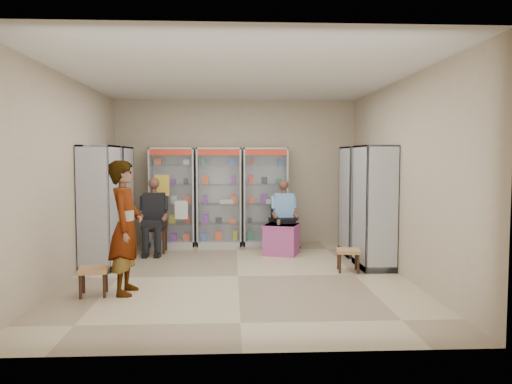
{
  "coord_description": "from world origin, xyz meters",
  "views": [
    {
      "loc": [
        -0.09,
        -7.49,
        1.81
      ],
      "look_at": [
        0.31,
        0.7,
        1.24
      ],
      "focal_mm": 35.0,
      "sensor_mm": 36.0,
      "label": 1
    }
  ],
  "objects_px": {
    "seated_shopkeeper": "(283,217)",
    "wooden_chair": "(155,228)",
    "cabinet_right_near": "(374,207)",
    "cabinet_left_near": "(100,207)",
    "cabinet_left_far": "(116,201)",
    "cabinet_back_mid": "(219,197)",
    "cabinet_right_far": "(357,201)",
    "office_chair": "(283,224)",
    "cabinet_back_left": "(173,197)",
    "standing_man": "(126,227)",
    "pink_trunk": "(282,239)",
    "woven_stool_b": "(94,282)",
    "woven_stool_a": "(348,260)",
    "cabinet_back_right": "(265,197)"
  },
  "relations": [
    {
      "from": "cabinet_back_mid",
      "to": "cabinet_right_near",
      "type": "height_order",
      "value": "same"
    },
    {
      "from": "cabinet_back_mid",
      "to": "cabinet_right_far",
      "type": "relative_size",
      "value": 1.0
    },
    {
      "from": "pink_trunk",
      "to": "office_chair",
      "type": "bearing_deg",
      "value": 80.71
    },
    {
      "from": "cabinet_back_left",
      "to": "woven_stool_a",
      "type": "xyz_separation_m",
      "value": [
        3.05,
        -2.5,
        -0.82
      ]
    },
    {
      "from": "cabinet_right_far",
      "to": "wooden_chair",
      "type": "bearing_deg",
      "value": 83.96
    },
    {
      "from": "seated_shopkeeper",
      "to": "standing_man",
      "type": "relative_size",
      "value": 0.73
    },
    {
      "from": "office_chair",
      "to": "woven_stool_b",
      "type": "bearing_deg",
      "value": -137.67
    },
    {
      "from": "cabinet_back_left",
      "to": "cabinet_back_right",
      "type": "distance_m",
      "value": 1.9
    },
    {
      "from": "cabinet_back_mid",
      "to": "standing_man",
      "type": "bearing_deg",
      "value": -107.55
    },
    {
      "from": "cabinet_back_left",
      "to": "cabinet_left_near",
      "type": "relative_size",
      "value": 1.0
    },
    {
      "from": "cabinet_back_mid",
      "to": "cabinet_right_far",
      "type": "height_order",
      "value": "same"
    },
    {
      "from": "cabinet_right_near",
      "to": "pink_trunk",
      "type": "xyz_separation_m",
      "value": [
        -1.4,
        1.18,
        -0.72
      ]
    },
    {
      "from": "cabinet_back_left",
      "to": "seated_shopkeeper",
      "type": "relative_size",
      "value": 1.55
    },
    {
      "from": "cabinet_left_near",
      "to": "wooden_chair",
      "type": "bearing_deg",
      "value": 152.39
    },
    {
      "from": "cabinet_back_mid",
      "to": "cabinet_right_near",
      "type": "distance_m",
      "value": 3.41
    },
    {
      "from": "cabinet_back_right",
      "to": "cabinet_right_far",
      "type": "relative_size",
      "value": 1.0
    },
    {
      "from": "cabinet_left_far",
      "to": "seated_shopkeeper",
      "type": "xyz_separation_m",
      "value": [
        3.14,
        0.28,
        -0.36
      ]
    },
    {
      "from": "cabinet_back_left",
      "to": "cabinet_right_far",
      "type": "xyz_separation_m",
      "value": [
        3.53,
        -1.13,
        0.0
      ]
    },
    {
      "from": "cabinet_right_near",
      "to": "pink_trunk",
      "type": "relative_size",
      "value": 3.42
    },
    {
      "from": "cabinet_back_mid",
      "to": "office_chair",
      "type": "bearing_deg",
      "value": -25.58
    },
    {
      "from": "cabinet_left_near",
      "to": "woven_stool_a",
      "type": "distance_m",
      "value": 4.09
    },
    {
      "from": "cabinet_back_left",
      "to": "pink_trunk",
      "type": "height_order",
      "value": "cabinet_back_left"
    },
    {
      "from": "cabinet_back_mid",
      "to": "cabinet_right_far",
      "type": "xyz_separation_m",
      "value": [
        2.58,
        -1.13,
        0.0
      ]
    },
    {
      "from": "cabinet_right_near",
      "to": "cabinet_left_near",
      "type": "xyz_separation_m",
      "value": [
        -4.46,
        0.2,
        0.0
      ]
    },
    {
      "from": "cabinet_back_left",
      "to": "cabinet_left_far",
      "type": "relative_size",
      "value": 1.0
    },
    {
      "from": "cabinet_right_near",
      "to": "woven_stool_b",
      "type": "distance_m",
      "value": 4.46
    },
    {
      "from": "cabinet_left_near",
      "to": "wooden_chair",
      "type": "relative_size",
      "value": 2.13
    },
    {
      "from": "standing_man",
      "to": "office_chair",
      "type": "bearing_deg",
      "value": -37.04
    },
    {
      "from": "cabinet_back_left",
      "to": "cabinet_right_far",
      "type": "bearing_deg",
      "value": -17.75
    },
    {
      "from": "cabinet_left_far",
      "to": "pink_trunk",
      "type": "height_order",
      "value": "cabinet_left_far"
    },
    {
      "from": "cabinet_back_right",
      "to": "office_chair",
      "type": "distance_m",
      "value": 0.84
    },
    {
      "from": "pink_trunk",
      "to": "woven_stool_b",
      "type": "height_order",
      "value": "pink_trunk"
    },
    {
      "from": "office_chair",
      "to": "seated_shopkeeper",
      "type": "distance_m",
      "value": 0.15
    },
    {
      "from": "cabinet_left_near",
      "to": "pink_trunk",
      "type": "height_order",
      "value": "cabinet_left_near"
    },
    {
      "from": "wooden_chair",
      "to": "woven_stool_b",
      "type": "bearing_deg",
      "value": -96.72
    },
    {
      "from": "cabinet_back_mid",
      "to": "seated_shopkeeper",
      "type": "distance_m",
      "value": 1.46
    },
    {
      "from": "cabinet_back_left",
      "to": "woven_stool_b",
      "type": "xyz_separation_m",
      "value": [
        -0.6,
        -3.7,
        -0.82
      ]
    },
    {
      "from": "cabinet_right_near",
      "to": "woven_stool_a",
      "type": "relative_size",
      "value": 5.66
    },
    {
      "from": "seated_shopkeeper",
      "to": "wooden_chair",
      "type": "bearing_deg",
      "value": 176.32
    },
    {
      "from": "cabinet_left_far",
      "to": "cabinet_left_near",
      "type": "height_order",
      "value": "same"
    },
    {
      "from": "cabinet_back_left",
      "to": "woven_stool_a",
      "type": "relative_size",
      "value": 5.66
    },
    {
      "from": "cabinet_back_right",
      "to": "cabinet_left_near",
      "type": "relative_size",
      "value": 1.0
    },
    {
      "from": "cabinet_back_mid",
      "to": "cabinet_back_right",
      "type": "height_order",
      "value": "same"
    },
    {
      "from": "cabinet_back_right",
      "to": "pink_trunk",
      "type": "bearing_deg",
      "value": -77.43
    },
    {
      "from": "cabinet_back_mid",
      "to": "wooden_chair",
      "type": "distance_m",
      "value": 1.5
    },
    {
      "from": "cabinet_back_right",
      "to": "cabinet_left_near",
      "type": "distance_m",
      "value": 3.48
    },
    {
      "from": "cabinet_right_far",
      "to": "office_chair",
      "type": "relative_size",
      "value": 1.97
    },
    {
      "from": "cabinet_back_left",
      "to": "woven_stool_a",
      "type": "distance_m",
      "value": 4.03
    },
    {
      "from": "cabinet_back_right",
      "to": "cabinet_left_near",
      "type": "xyz_separation_m",
      "value": [
        -2.83,
        -2.03,
        0.0
      ]
    },
    {
      "from": "cabinet_back_right",
      "to": "wooden_chair",
      "type": "relative_size",
      "value": 2.13
    }
  ]
}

